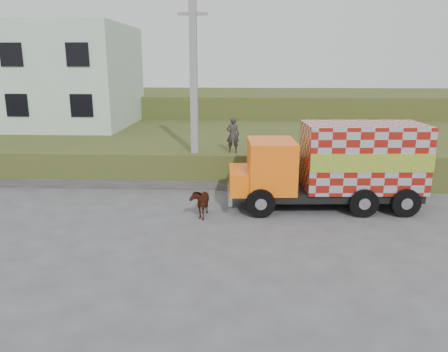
# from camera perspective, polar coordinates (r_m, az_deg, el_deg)

# --- Properties ---
(ground) EXTENTS (120.00, 120.00, 0.00)m
(ground) POSITION_cam_1_polar(r_m,az_deg,el_deg) (14.92, -1.88, -6.22)
(ground) COLOR #474749
(ground) RESTS_ON ground
(embankment) EXTENTS (40.00, 12.00, 1.50)m
(embankment) POSITION_cam_1_polar(r_m,az_deg,el_deg) (24.35, 0.00, 3.84)
(embankment) COLOR #39541C
(embankment) RESTS_ON ground
(embankment_far) EXTENTS (40.00, 12.00, 3.00)m
(embankment_far) POSITION_cam_1_polar(r_m,az_deg,el_deg) (36.11, 0.94, 8.56)
(embankment_far) COLOR #39541C
(embankment_far) RESTS_ON ground
(retaining_strip) EXTENTS (16.00, 0.50, 0.40)m
(retaining_strip) POSITION_cam_1_polar(r_m,az_deg,el_deg) (19.06, -6.87, -1.02)
(retaining_strip) COLOR #595651
(retaining_strip) RESTS_ON ground
(building) EXTENTS (10.00, 8.00, 6.00)m
(building) POSITION_cam_1_polar(r_m,az_deg,el_deg) (29.53, -22.05, 12.02)
(building) COLOR #B8D7B9
(building) RESTS_ON embankment
(utility_pole) EXTENTS (1.20, 0.30, 8.00)m
(utility_pole) POSITION_cam_1_polar(r_m,az_deg,el_deg) (18.66, -3.95, 10.81)
(utility_pole) COLOR gray
(utility_pole) RESTS_ON ground
(cargo_truck) EXTENTS (7.21, 2.82, 3.16)m
(cargo_truck) POSITION_cam_1_polar(r_m,az_deg,el_deg) (16.65, 14.40, 1.41)
(cargo_truck) COLOR black
(cargo_truck) RESTS_ON ground
(cow) EXTENTS (0.63, 1.29, 1.08)m
(cow) POSITION_cam_1_polar(r_m,az_deg,el_deg) (15.46, -3.13, -3.35)
(cow) COLOR #321B0C
(cow) RESTS_ON ground
(pedestrian) EXTENTS (0.57, 0.38, 1.54)m
(pedestrian) POSITION_cam_1_polar(r_m,az_deg,el_deg) (18.94, 1.16, 5.40)
(pedestrian) COLOR #2E2C29
(pedestrian) RESTS_ON embankment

